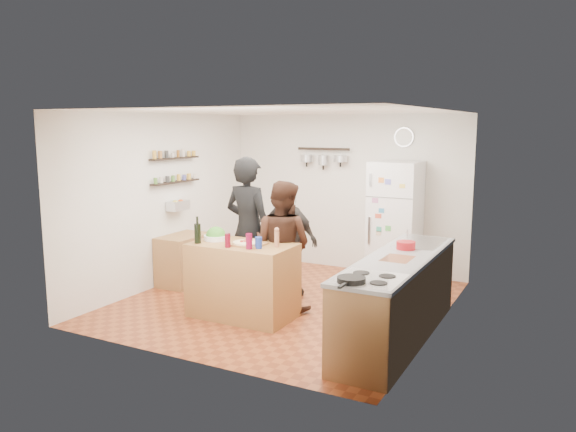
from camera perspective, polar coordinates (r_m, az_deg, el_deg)
The scene contains 26 objects.
room_shell at distance 7.61m, azimuth 1.01°, elevation 1.05°, with size 4.20×4.20×4.20m.
prep_island at distance 6.92m, azimuth -4.62°, elevation -6.53°, with size 1.25×0.72×0.91m, color olive.
pizza_board at distance 6.76m, azimuth -4.18°, elevation -2.86°, with size 0.42×0.34×0.02m, color brown.
pizza at distance 6.75m, azimuth -4.19°, elevation -2.70°, with size 0.34×0.34×0.02m, color #D2C08A.
salad_bowl at distance 7.08m, azimuth -7.33°, elevation -2.19°, with size 0.30×0.30×0.06m, color silver.
wine_bottle at distance 6.89m, azimuth -9.17°, elevation -1.77°, with size 0.08×0.08×0.24m, color black.
wine_glass_near at distance 6.63m, azimuth -6.15°, elevation -2.49°, with size 0.07×0.07×0.16m, color #570716.
wine_glass_far at distance 6.52m, azimuth -3.98°, elevation -2.58°, with size 0.08×0.08×0.18m, color maroon.
pepper_mill at distance 6.61m, azimuth -1.15°, elevation -2.37°, with size 0.06×0.06×0.19m, color #9B6041.
salt_canister at distance 6.55m, azimuth -3.01°, elevation -2.73°, with size 0.08×0.08×0.13m, color navy.
person_left at distance 7.44m, azimuth -4.05°, elevation -1.38°, with size 0.70×0.46×1.93m, color black.
person_center at distance 7.10m, azimuth -0.58°, elevation -3.03°, with size 0.80×0.62×1.65m, color black.
person_back at distance 7.62m, azimuth 0.05°, elevation -2.42°, with size 0.93×0.39×1.59m, color #282524.
counter_run at distance 6.32m, azimuth 11.10°, elevation -8.28°, with size 0.63×2.63×0.90m, color #9E7042.
stove_top at distance 5.32m, azimuth 8.28°, elevation -6.38°, with size 0.60×0.62×0.02m, color white.
skillet at distance 5.15m, azimuth 6.45°, elevation -6.45°, with size 0.26×0.26×0.05m, color black.
sink at distance 7.00m, azimuth 13.22°, elevation -2.71°, with size 0.50×0.80×0.03m, color silver.
cutting_board at distance 6.13m, azimuth 11.05°, elevation -4.35°, with size 0.30×0.40×0.02m, color brown.
red_bowl at distance 6.60m, azimuth 11.88°, elevation -2.93°, with size 0.22×0.22×0.09m, color maroon.
fridge at distance 8.57m, azimuth 10.82°, elevation -0.56°, with size 0.70×0.68×1.80m, color white.
wall_clock at distance 8.77m, azimuth 11.70°, elevation 7.85°, with size 0.30×0.30×0.03m, color silver.
spice_shelf_lower at distance 8.47m, azimuth -11.34°, elevation 3.41°, with size 0.12×1.00×0.03m, color black.
spice_shelf_upper at distance 8.44m, azimuth -11.42°, elevation 5.77°, with size 0.12×1.00×0.03m, color black.
produce_basket at distance 8.49m, azimuth -11.11°, elevation 1.05°, with size 0.18×0.35×0.14m, color silver.
side_table at distance 8.46m, azimuth -10.50°, elevation -4.37°, with size 0.50×0.80×0.73m, color #AB8247.
pot_rack at distance 9.15m, azimuth 3.62°, elevation 6.82°, with size 0.90×0.04×0.04m, color black.
Camera 1 is at (3.38, -6.34, 2.33)m, focal length 35.00 mm.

